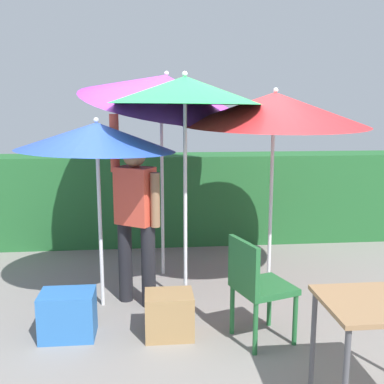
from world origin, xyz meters
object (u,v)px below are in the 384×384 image
(umbrella_rainbow, at_px, (97,137))
(person_vendor, at_px, (135,212))
(chair_plastic, at_px, (256,283))
(cooler_box, at_px, (68,315))
(crate_cardboard, at_px, (169,315))
(umbrella_yellow, at_px, (185,91))
(umbrella_orange, at_px, (275,109))
(umbrella_navy, at_px, (164,90))

(umbrella_rainbow, height_order, person_vendor, person_vendor)
(chair_plastic, relative_size, cooler_box, 1.94)
(cooler_box, relative_size, crate_cardboard, 1.11)
(umbrella_rainbow, distance_m, umbrella_yellow, 0.93)
(chair_plastic, distance_m, cooler_box, 1.62)
(chair_plastic, bearing_deg, person_vendor, 139.34)
(umbrella_rainbow, relative_size, umbrella_yellow, 0.81)
(umbrella_yellow, distance_m, chair_plastic, 1.85)
(umbrella_orange, distance_m, umbrella_yellow, 0.98)
(umbrella_orange, bearing_deg, umbrella_yellow, -164.43)
(umbrella_orange, relative_size, person_vendor, 1.14)
(umbrella_navy, xyz_separation_m, crate_cardboard, (-0.03, -1.52, -1.94))
(umbrella_navy, bearing_deg, umbrella_rainbow, -128.46)
(umbrella_orange, height_order, umbrella_yellow, umbrella_yellow)
(crate_cardboard, bearing_deg, umbrella_orange, 39.00)
(umbrella_rainbow, bearing_deg, umbrella_orange, 7.04)
(cooler_box, bearing_deg, umbrella_navy, 58.55)
(crate_cardboard, bearing_deg, person_vendor, 112.20)
(umbrella_orange, height_order, chair_plastic, umbrella_orange)
(person_vendor, bearing_deg, umbrella_yellow, -7.33)
(umbrella_navy, relative_size, person_vendor, 1.39)
(umbrella_rainbow, relative_size, crate_cardboard, 4.50)
(umbrella_yellow, height_order, cooler_box, umbrella_yellow)
(chair_plastic, height_order, crate_cardboard, chair_plastic)
(person_vendor, bearing_deg, umbrella_orange, 7.93)
(umbrella_navy, xyz_separation_m, cooler_box, (-0.89, -1.46, -1.93))
(person_vendor, bearing_deg, chair_plastic, -40.66)
(umbrella_rainbow, xyz_separation_m, umbrella_yellow, (0.82, -0.04, 0.42))
(umbrella_rainbow, distance_m, crate_cardboard, 1.75)
(cooler_box, distance_m, crate_cardboard, 0.86)
(umbrella_yellow, distance_m, cooler_box, 2.24)
(umbrella_navy, bearing_deg, crate_cardboard, -91.08)
(umbrella_rainbow, bearing_deg, crate_cardboard, -47.50)
(umbrella_yellow, relative_size, chair_plastic, 2.55)
(umbrella_yellow, bearing_deg, umbrella_rainbow, 177.10)
(umbrella_navy, distance_m, cooler_box, 2.58)
(person_vendor, xyz_separation_m, cooler_box, (-0.57, -0.65, -0.73))
(umbrella_rainbow, distance_m, umbrella_orange, 1.78)
(crate_cardboard, bearing_deg, umbrella_rainbow, 132.50)
(umbrella_orange, distance_m, umbrella_navy, 1.27)
(umbrella_orange, relative_size, chair_plastic, 2.40)
(umbrella_yellow, xyz_separation_m, umbrella_navy, (-0.16, 0.87, 0.04))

